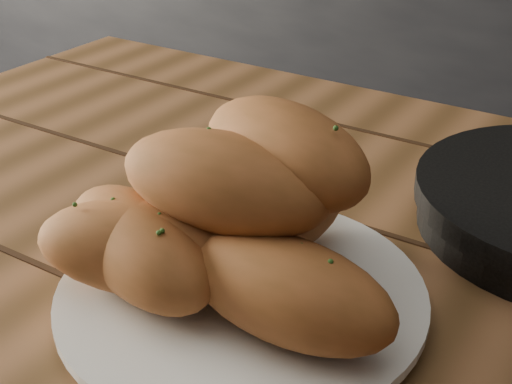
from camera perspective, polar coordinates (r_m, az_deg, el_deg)
name	(u,v)px	position (r m, az deg, el deg)	size (l,w,h in m)	color
counter	(342,63)	(2.06, 6.88, 10.21)	(2.80, 0.60, 0.90)	black
plate	(242,297)	(0.54, -1.15, -8.37)	(0.28, 0.28, 0.02)	white
bread_rolls	(223,222)	(0.51, -2.63, -2.43)	(0.29, 0.24, 0.14)	#A4582D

